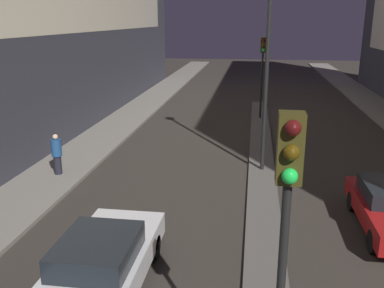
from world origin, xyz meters
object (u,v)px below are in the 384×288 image
Objects in this scene: traffic_light_near at (286,214)px; street_lamp at (270,1)px; car_left_lane at (103,261)px; pedestrian_on_left_sidewalk at (57,153)px; traffic_light_mid at (263,60)px.

street_lamp is (0.00, 11.86, 3.02)m from traffic_light_near.
pedestrian_on_left_sidewalk reaches higher than car_left_lane.
street_lamp is 2.03× the size of car_left_lane.
street_lamp reaches higher than traffic_light_near.
car_left_lane is 2.81× the size of pedestrian_on_left_sidewalk.
pedestrian_on_left_sidewalk is at bearing -125.03° from traffic_light_mid.
traffic_light_near is 3.00× the size of pedestrian_on_left_sidewalk.
traffic_light_near reaches higher than car_left_lane.
traffic_light_mid reaches higher than pedestrian_on_left_sidewalk.
street_lamp is at bearing 66.59° from car_left_lane.
car_left_lane is at bearing -101.55° from traffic_light_mid.
traffic_light_near is 1.07× the size of car_left_lane.
traffic_light_mid is 1.07× the size of car_left_lane.
car_left_lane is (-3.76, -8.68, -5.98)m from street_lamp.
pedestrian_on_left_sidewalk is (-8.07, -11.51, -2.71)m from traffic_light_mid.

